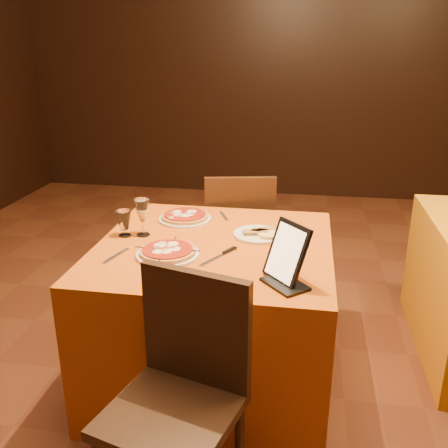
% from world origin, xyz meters
% --- Properties ---
extents(floor, '(6.00, 7.00, 0.01)m').
position_xyz_m(floor, '(0.00, 0.00, -0.01)').
color(floor, '#5E2D19').
rests_on(floor, ground).
extents(wall_back, '(6.00, 0.01, 2.80)m').
position_xyz_m(wall_back, '(0.00, 3.50, 1.40)').
color(wall_back, black).
rests_on(wall_back, floor).
extents(main_table, '(1.10, 1.10, 0.75)m').
position_xyz_m(main_table, '(-0.28, 0.08, 0.38)').
color(main_table, '#BF500C').
rests_on(main_table, floor).
extents(chair_main_near, '(0.55, 0.55, 0.91)m').
position_xyz_m(chair_main_near, '(-0.28, -0.74, 0.46)').
color(chair_main_near, black).
rests_on(chair_main_near, floor).
extents(chair_main_far, '(0.53, 0.53, 0.91)m').
position_xyz_m(chair_main_far, '(-0.28, 0.90, 0.46)').
color(chair_main_far, black).
rests_on(chair_main_far, floor).
extents(pizza_near, '(0.28, 0.28, 0.03)m').
position_xyz_m(pizza_near, '(-0.46, -0.10, 0.77)').
color(pizza_near, white).
rests_on(pizza_near, main_table).
extents(pizza_far, '(0.28, 0.28, 0.03)m').
position_xyz_m(pizza_far, '(-0.50, 0.38, 0.77)').
color(pizza_far, white).
rests_on(pizza_far, main_table).
extents(cutlet_dish, '(0.24, 0.24, 0.03)m').
position_xyz_m(cutlet_dish, '(-0.09, 0.22, 0.76)').
color(cutlet_dish, white).
rests_on(cutlet_dish, main_table).
extents(wine_glass, '(0.08, 0.08, 0.19)m').
position_xyz_m(wine_glass, '(-0.65, 0.13, 0.84)').
color(wine_glass, '#FFF590').
rests_on(wine_glass, main_table).
extents(water_glass, '(0.08, 0.08, 0.13)m').
position_xyz_m(water_glass, '(-0.74, 0.11, 0.81)').
color(water_glass, white).
rests_on(water_glass, main_table).
extents(tablet, '(0.20, 0.21, 0.23)m').
position_xyz_m(tablet, '(0.07, -0.25, 0.87)').
color(tablet, black).
rests_on(tablet, main_table).
extents(knife, '(0.13, 0.21, 0.01)m').
position_xyz_m(knife, '(-0.24, -0.08, 0.75)').
color(knife, silver).
rests_on(knife, main_table).
extents(fork_near, '(0.07, 0.18, 0.01)m').
position_xyz_m(fork_near, '(-0.69, -0.14, 0.75)').
color(fork_near, silver).
rests_on(fork_near, main_table).
extents(fork_far, '(0.08, 0.14, 0.01)m').
position_xyz_m(fork_far, '(-0.30, 0.47, 0.75)').
color(fork_far, '#AAABB0').
rests_on(fork_far, main_table).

